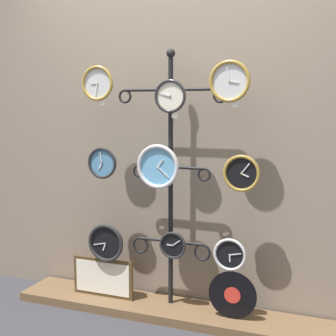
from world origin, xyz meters
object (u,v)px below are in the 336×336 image
object	(u,v)px
clock_bottom_center	(173,245)
vinyl_record	(232,295)
clock_middle_center	(158,167)
picture_frame	(103,277)
clock_top_left	(98,83)
clock_top_center	(170,96)
clock_middle_right	(242,173)
clock_middle_left	(102,163)
display_stand	(171,233)
clock_bottom_right	(230,254)
clock_bottom_left	(106,243)
clock_top_right	(230,81)

from	to	relation	value
clock_bottom_center	vinyl_record	distance (m)	0.50
clock_middle_center	picture_frame	xyz separation A→B (m)	(-0.45, 0.04, -0.83)
clock_top_left	picture_frame	xyz separation A→B (m)	(-0.00, 0.03, -1.38)
clock_top_center	vinyl_record	xyz separation A→B (m)	(0.43, -0.02, -1.27)
clock_top_left	clock_middle_right	size ratio (longest dim) A/B	1.02
clock_middle_left	clock_bottom_center	distance (m)	0.74
display_stand	clock_middle_right	distance (m)	0.68
display_stand	clock_top_left	size ratio (longest dim) A/B	7.55
clock_top_left	picture_frame	size ratio (longest dim) A/B	0.51
clock_top_left	clock_bottom_right	xyz separation A→B (m)	(0.93, 0.02, -1.10)
clock_top_center	clock_bottom_center	world-z (taller)	clock_top_center
display_stand	vinyl_record	size ratio (longest dim) A/B	5.69
vinyl_record	clock_bottom_center	bearing A→B (deg)	178.26
clock_top_left	vinyl_record	world-z (taller)	clock_top_left
clock_bottom_left	clock_bottom_center	bearing A→B (deg)	2.67
clock_bottom_center	clock_bottom_right	size ratio (longest dim) A/B	0.87
clock_top_center	clock_bottom_right	distance (m)	1.09
clock_top_right	clock_middle_center	world-z (taller)	clock_top_right
clock_middle_right	clock_bottom_center	size ratio (longest dim) A/B	1.25
display_stand	clock_bottom_right	world-z (taller)	display_stand
vinyl_record	clock_middle_center	bearing A→B (deg)	-178.25
clock_top_right	clock_middle_left	size ratio (longest dim) A/B	1.18
clock_bottom_right	clock_middle_right	bearing A→B (deg)	2.35
clock_top_right	clock_top_left	bearing A→B (deg)	-178.73
clock_middle_right	vinyl_record	world-z (taller)	clock_middle_right
clock_bottom_right	picture_frame	world-z (taller)	clock_bottom_right
clock_middle_center	clock_top_left	bearing A→B (deg)	179.22
picture_frame	clock_middle_right	bearing A→B (deg)	-0.28
clock_middle_center	clock_bottom_center	distance (m)	0.54
clock_bottom_center	vinyl_record	world-z (taller)	clock_bottom_center
display_stand	clock_middle_right	bearing A→B (deg)	-8.51
display_stand	clock_top_left	distance (m)	1.14
clock_bottom_center	picture_frame	size ratio (longest dim) A/B	0.40
clock_bottom_center	clock_top_center	bearing A→B (deg)	169.81
clock_middle_right	clock_middle_left	bearing A→B (deg)	-179.08
clock_top_right	clock_bottom_right	xyz separation A→B (m)	(0.02, 0.00, -1.09)
display_stand	clock_middle_left	world-z (taller)	display_stand
clock_top_center	clock_bottom_right	size ratio (longest dim) A/B	1.01
display_stand	clock_bottom_center	xyz separation A→B (m)	(0.05, -0.08, -0.06)
display_stand	clock_top_center	world-z (taller)	display_stand
display_stand	clock_middle_center	size ratio (longest dim) A/B	6.08
clock_top_right	clock_bottom_left	world-z (taller)	clock_top_right
clock_bottom_right	vinyl_record	world-z (taller)	clock_bottom_right
clock_middle_right	clock_bottom_center	distance (m)	0.68
clock_bottom_right	picture_frame	distance (m)	0.97
clock_top_center	clock_middle_center	size ratio (longest dim) A/B	0.73
clock_top_left	vinyl_record	xyz separation A→B (m)	(0.95, 0.01, -1.36)
clock_bottom_right	display_stand	bearing A→B (deg)	169.94
clock_middle_left	picture_frame	bearing A→B (deg)	139.97
clock_middle_right	picture_frame	distance (m)	1.28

